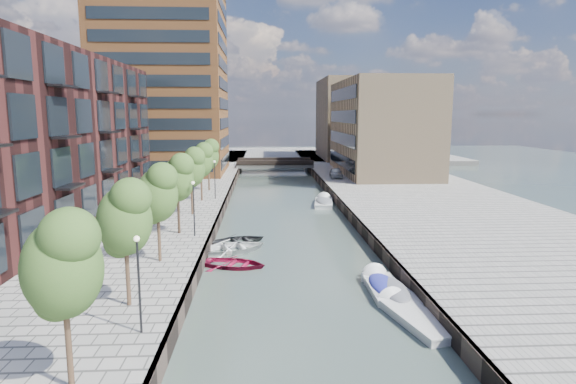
{
  "coord_description": "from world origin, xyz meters",
  "views": [
    {
      "loc": [
        -2.13,
        -11.05,
        9.94
      ],
      "look_at": [
        0.0,
        28.66,
        3.5
      ],
      "focal_mm": 30.0,
      "sensor_mm": 36.0,
      "label": 1
    }
  ],
  "objects": [
    {
      "name": "far_closure",
      "position": [
        0.0,
        100.0,
        0.5
      ],
      "size": [
        80.0,
        40.0,
        1.0
      ],
      "primitive_type": "cube",
      "color": "gray",
      "rests_on": "ground"
    },
    {
      "name": "tree_1",
      "position": [
        -8.5,
        11.0,
        5.31
      ],
      "size": [
        2.5,
        2.5,
        5.95
      ],
      "color": "#382619",
      "rests_on": "quay_left"
    },
    {
      "name": "sloop_3",
      "position": [
        -4.44,
        23.06,
        0.0
      ],
      "size": [
        6.17,
        5.32,
        1.07
      ],
      "primitive_type": "imported",
      "rotation": [
        0.0,
        0.0,
        1.94
      ],
      "color": "white",
      "rests_on": "ground"
    },
    {
      "name": "lamp_0",
      "position": [
        -7.2,
        8.0,
        3.51
      ],
      "size": [
        0.24,
        0.24,
        4.12
      ],
      "color": "black",
      "rests_on": "quay_left"
    },
    {
      "name": "sloop_4",
      "position": [
        -4.04,
        25.51,
        0.0
      ],
      "size": [
        5.11,
        4.42,
        0.89
      ],
      "primitive_type": "imported",
      "rotation": [
        0.0,
        0.0,
        1.95
      ],
      "color": "black",
      "rests_on": "ground"
    },
    {
      "name": "motorboat_4",
      "position": [
        4.66,
        41.33,
        0.22
      ],
      "size": [
        2.57,
        5.65,
        1.82
      ],
      "color": "#B8B9B7",
      "rests_on": "ground"
    },
    {
      "name": "car",
      "position": [
        8.36,
        56.65,
        1.71
      ],
      "size": [
        1.94,
        4.29,
        1.43
      ],
      "primitive_type": "imported",
      "rotation": [
        0.0,
        0.0,
        -0.06
      ],
      "color": "#AEB2B3",
      "rests_on": "quay_right"
    },
    {
      "name": "tree_6",
      "position": [
        -8.5,
        46.0,
        5.31
      ],
      "size": [
        2.5,
        2.5,
        5.95
      ],
      "color": "#382619",
      "rests_on": "quay_left"
    },
    {
      "name": "tree_2",
      "position": [
        -8.5,
        18.0,
        5.31
      ],
      "size": [
        2.5,
        2.5,
        5.95
      ],
      "color": "#382619",
      "rests_on": "quay_left"
    },
    {
      "name": "lamp_1",
      "position": [
        -7.2,
        24.0,
        3.51
      ],
      "size": [
        0.24,
        0.24,
        4.12
      ],
      "color": "black",
      "rests_on": "quay_left"
    },
    {
      "name": "water",
      "position": [
        0.0,
        40.0,
        0.0
      ],
      "size": [
        300.0,
        300.0,
        0.0
      ],
      "primitive_type": "plane",
      "color": "#38473F",
      "rests_on": "ground"
    },
    {
      "name": "sloop_2",
      "position": [
        -4.03,
        19.59,
        0.0
      ],
      "size": [
        4.95,
        4.16,
        0.88
      ],
      "primitive_type": "imported",
      "rotation": [
        0.0,
        0.0,
        1.27
      ],
      "color": "maroon",
      "rests_on": "ground"
    },
    {
      "name": "quay_wall_right",
      "position": [
        6.1,
        40.0,
        0.5
      ],
      "size": [
        0.25,
        140.0,
        1.0
      ],
      "primitive_type": "cube",
      "color": "#332823",
      "rests_on": "ground"
    },
    {
      "name": "motorboat_2",
      "position": [
        5.12,
        10.91,
        0.1
      ],
      "size": [
        2.92,
        5.36,
        1.7
      ],
      "color": "silver",
      "rests_on": "ground"
    },
    {
      "name": "tan_block_far",
      "position": [
        16.0,
        88.0,
        9.0
      ],
      "size": [
        12.0,
        20.0,
        16.0
      ],
      "primitive_type": "cube",
      "color": "#9C815F",
      "rests_on": "quay_right"
    },
    {
      "name": "motorboat_1",
      "position": [
        4.92,
        14.27,
        0.2
      ],
      "size": [
        2.52,
        5.19,
        1.66
      ],
      "color": "silver",
      "rests_on": "ground"
    },
    {
      "name": "motorboat_3",
      "position": [
        4.67,
        14.96,
        0.2
      ],
      "size": [
        1.77,
        4.9,
        1.63
      ],
      "color": "white",
      "rests_on": "ground"
    },
    {
      "name": "tree_5",
      "position": [
        -8.5,
        39.0,
        5.31
      ],
      "size": [
        2.5,
        2.5,
        5.95
      ],
      "color": "#382619",
      "rests_on": "quay_left"
    },
    {
      "name": "quay_right",
      "position": [
        16.0,
        40.0,
        0.5
      ],
      "size": [
        20.0,
        140.0,
        1.0
      ],
      "primitive_type": "cube",
      "color": "gray",
      "rests_on": "ground"
    },
    {
      "name": "bridge",
      "position": [
        0.0,
        72.0,
        1.39
      ],
      "size": [
        13.0,
        6.0,
        1.3
      ],
      "color": "gray",
      "rests_on": "ground"
    },
    {
      "name": "tower",
      "position": [
        -17.0,
        65.0,
        16.0
      ],
      "size": [
        18.0,
        18.0,
        30.0
      ],
      "primitive_type": "cube",
      "color": "brown",
      "rests_on": "quay_left"
    },
    {
      "name": "tree_0",
      "position": [
        -8.5,
        4.0,
        5.31
      ],
      "size": [
        2.5,
        2.5,
        5.95
      ],
      "color": "#382619",
      "rests_on": "quay_left"
    },
    {
      "name": "tree_4",
      "position": [
        -8.5,
        32.0,
        5.31
      ],
      "size": [
        2.5,
        2.5,
        5.95
      ],
      "color": "#382619",
      "rests_on": "quay_left"
    },
    {
      "name": "tree_3",
      "position": [
        -8.5,
        25.0,
        5.31
      ],
      "size": [
        2.5,
        2.5,
        5.95
      ],
      "color": "#382619",
      "rests_on": "quay_left"
    },
    {
      "name": "lamp_2",
      "position": [
        -7.2,
        40.0,
        3.51
      ],
      "size": [
        0.24,
        0.24,
        4.12
      ],
      "color": "black",
      "rests_on": "quay_left"
    },
    {
      "name": "apartment_block",
      "position": [
        -20.0,
        30.0,
        8.0
      ],
      "size": [
        8.0,
        38.0,
        14.0
      ],
      "primitive_type": "cube",
      "color": "black",
      "rests_on": "quay_left"
    },
    {
      "name": "tan_block_near",
      "position": [
        16.0,
        62.0,
        8.0
      ],
      "size": [
        12.0,
        25.0,
        14.0
      ],
      "primitive_type": "cube",
      "color": "#9C815F",
      "rests_on": "quay_right"
    },
    {
      "name": "quay_wall_left",
      "position": [
        -6.1,
        40.0,
        0.5
      ],
      "size": [
        0.25,
        140.0,
        1.0
      ],
      "primitive_type": "cube",
      "color": "#332823",
      "rests_on": "ground"
    }
  ]
}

